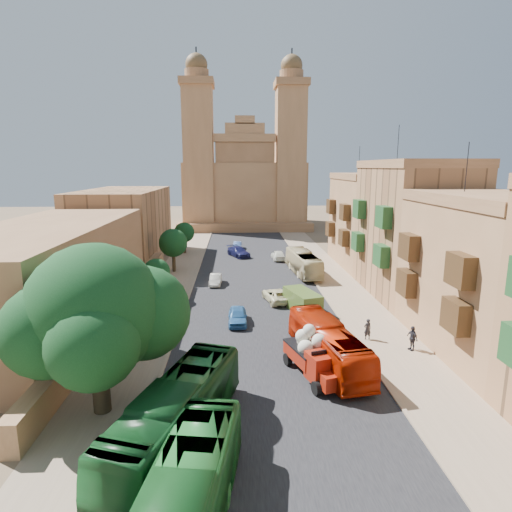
{
  "coord_description": "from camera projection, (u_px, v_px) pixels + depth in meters",
  "views": [
    {
      "loc": [
        -2.15,
        -17.6,
        13.09
      ],
      "look_at": [
        0.0,
        26.0,
        4.0
      ],
      "focal_mm": 30.0,
      "sensor_mm": 36.0,
      "label": 1
    }
  ],
  "objects": [
    {
      "name": "ground",
      "position": [
        283.0,
        453.0,
        19.98
      ],
      "size": [
        260.0,
        260.0,
        0.0
      ],
      "primitive_type": "plane",
      "color": "brown"
    },
    {
      "name": "road_surface",
      "position": [
        254.0,
        283.0,
        49.31
      ],
      "size": [
        14.0,
        140.0,
        0.01
      ],
      "primitive_type": "cube",
      "color": "black",
      "rests_on": "ground"
    },
    {
      "name": "sidewalk_east",
      "position": [
        336.0,
        282.0,
        49.77
      ],
      "size": [
        5.0,
        140.0,
        0.01
      ],
      "primitive_type": "cube",
      "color": "#8F765E",
      "rests_on": "ground"
    },
    {
      "name": "sidewalk_west",
      "position": [
        171.0,
        284.0,
        48.86
      ],
      "size": [
        5.0,
        140.0,
        0.01
      ],
      "primitive_type": "cube",
      "color": "#8F765E",
      "rests_on": "ground"
    },
    {
      "name": "kerb_east",
      "position": [
        314.0,
        282.0,
        49.64
      ],
      "size": [
        0.25,
        140.0,
        0.12
      ],
      "primitive_type": "cube",
      "color": "#8F765E",
      "rests_on": "ground"
    },
    {
      "name": "kerb_west",
      "position": [
        193.0,
        283.0,
        48.97
      ],
      "size": [
        0.25,
        140.0,
        0.12
      ],
      "primitive_type": "cube",
      "color": "#8F765E",
      "rests_on": "ground"
    },
    {
      "name": "townhouse_b",
      "position": [
        490.0,
        274.0,
        30.35
      ],
      "size": [
        9.0,
        14.0,
        14.9
      ],
      "color": "#996B45",
      "rests_on": "ground"
    },
    {
      "name": "townhouse_c",
      "position": [
        412.0,
        229.0,
        43.78
      ],
      "size": [
        9.0,
        14.0,
        17.4
      ],
      "color": "#A3724A",
      "rests_on": "ground"
    },
    {
      "name": "townhouse_d",
      "position": [
        369.0,
        220.0,
        57.63
      ],
      "size": [
        9.0,
        14.0,
        15.9
      ],
      "color": "#996B45",
      "rests_on": "ground"
    },
    {
      "name": "west_wall",
      "position": [
        122.0,
        304.0,
        38.75
      ],
      "size": [
        1.0,
        40.0,
        1.8
      ],
      "primitive_type": "cube",
      "color": "#996B45",
      "rests_on": "ground"
    },
    {
      "name": "west_building_low",
      "position": [
        47.0,
        275.0,
        35.86
      ],
      "size": [
        10.0,
        28.0,
        8.4
      ],
      "primitive_type": "cube",
      "color": "brown",
      "rests_on": "ground"
    },
    {
      "name": "west_building_mid",
      "position": [
        124.0,
        225.0,
        61.12
      ],
      "size": [
        10.0,
        22.0,
        10.0
      ],
      "primitive_type": "cube",
      "color": "#A3724A",
      "rests_on": "ground"
    },
    {
      "name": "church",
      "position": [
        244.0,
        184.0,
        94.91
      ],
      "size": [
        28.0,
        22.5,
        36.3
      ],
      "color": "#996B45",
      "rests_on": "ground"
    },
    {
      "name": "ficus_tree",
      "position": [
        97.0,
        315.0,
        22.32
      ],
      "size": [
        9.32,
        8.58,
        9.32
      ],
      "color": "#332819",
      "rests_on": "ground"
    },
    {
      "name": "street_tree_a",
      "position": [
        126.0,
        303.0,
        30.5
      ],
      "size": [
        3.51,
        3.51,
        5.4
      ],
      "color": "#332819",
      "rests_on": "ground"
    },
    {
      "name": "street_tree_b",
      "position": [
        156.0,
        273.0,
        42.39
      ],
      "size": [
        2.76,
        2.76,
        4.24
      ],
      "color": "#332819",
      "rests_on": "ground"
    },
    {
      "name": "street_tree_c",
      "position": [
        173.0,
        243.0,
        53.95
      ],
      "size": [
        3.58,
        3.58,
        5.51
      ],
      "color": "#332819",
      "rests_on": "ground"
    },
    {
      "name": "street_tree_d",
      "position": [
        184.0,
        233.0,
        65.78
      ],
      "size": [
        3.13,
        3.13,
        4.81
      ],
      "color": "#332819",
      "rests_on": "ground"
    },
    {
      "name": "red_truck",
      "position": [
        315.0,
        356.0,
        26.97
      ],
      "size": [
        3.56,
        5.81,
        3.21
      ],
      "color": "maroon",
      "rests_on": "ground"
    },
    {
      "name": "olive_pickup",
      "position": [
        302.0,
        301.0,
        39.54
      ],
      "size": [
        3.25,
        4.95,
        1.89
      ],
      "color": "#425A21",
      "rests_on": "ground"
    },
    {
      "name": "bus_green_north",
      "position": [
        177.0,
        413.0,
        20.4
      ],
      "size": [
        6.06,
        11.52,
        3.14
      ],
      "primitive_type": "imported",
      "rotation": [
        0.0,
        0.0,
        -0.32
      ],
      "color": "#134A1E",
      "rests_on": "ground"
    },
    {
      "name": "bus_red_east",
      "position": [
        328.0,
        344.0,
        28.74
      ],
      "size": [
        4.1,
        10.46,
        2.84
      ],
      "primitive_type": "imported",
      "rotation": [
        0.0,
        0.0,
        3.31
      ],
      "color": "#AA1C03",
      "rests_on": "ground"
    },
    {
      "name": "bus_cream_east",
      "position": [
        303.0,
        263.0,
        53.19
      ],
      "size": [
        3.3,
        10.37,
        2.84
      ],
      "primitive_type": "imported",
      "rotation": [
        0.0,
        0.0,
        3.23
      ],
      "color": "#CDBD8C",
      "rests_on": "ground"
    },
    {
      "name": "car_blue_a",
      "position": [
        238.0,
        316.0,
        36.36
      ],
      "size": [
        1.58,
        3.92,
        1.34
      ],
      "primitive_type": "imported",
      "rotation": [
        0.0,
        0.0,
        0.0
      ],
      "color": "#2C659F",
      "rests_on": "ground"
    },
    {
      "name": "car_white_a",
      "position": [
        216.0,
        280.0,
        48.46
      ],
      "size": [
        1.39,
        3.63,
        1.18
      ],
      "primitive_type": "imported",
      "rotation": [
        0.0,
        0.0,
        -0.04
      ],
      "color": "beige",
      "rests_on": "ground"
    },
    {
      "name": "car_cream",
      "position": [
        277.0,
        295.0,
        42.33
      ],
      "size": [
        3.02,
        4.94,
        1.28
      ],
      "primitive_type": "imported",
      "rotation": [
        0.0,
        0.0,
        3.35
      ],
      "color": "beige",
      "rests_on": "ground"
    },
    {
      "name": "car_dkblue",
      "position": [
        239.0,
        252.0,
        63.74
      ],
      "size": [
        3.93,
        5.36,
        1.44
      ],
      "primitive_type": "imported",
      "rotation": [
        0.0,
        0.0,
        0.43
      ],
      "color": "#161846",
      "rests_on": "ground"
    },
    {
      "name": "car_white_b",
      "position": [
        278.0,
        255.0,
        61.38
      ],
      "size": [
        1.88,
        4.23,
        1.41
      ],
      "primitive_type": "imported",
      "rotation": [
        0.0,
        0.0,
        3.19
      ],
      "color": "silver",
      "rests_on": "ground"
    },
    {
      "name": "car_blue_b",
      "position": [
        237.0,
        246.0,
        69.57
      ],
      "size": [
        1.48,
        3.62,
        1.17
      ],
      "primitive_type": "imported",
      "rotation": [
        0.0,
        0.0,
        -0.07
      ],
      "color": "#4369B2",
      "rests_on": "ground"
    },
    {
      "name": "pedestrian_a",
      "position": [
        367.0,
        329.0,
        32.98
      ],
      "size": [
        0.68,
        0.52,
        1.66
      ],
      "primitive_type": "imported",
      "rotation": [
        0.0,
        0.0,
        3.37
      ],
      "color": "black",
      "rests_on": "ground"
    },
    {
      "name": "pedestrian_c",
      "position": [
        412.0,
        338.0,
        31.02
      ],
      "size": [
        0.73,
        1.16,
        1.84
      ],
      "primitive_type": "imported",
      "rotation": [
        0.0,
        0.0,
        4.99
      ],
      "color": "#302F37",
      "rests_on": "ground"
    }
  ]
}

